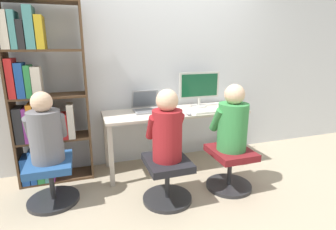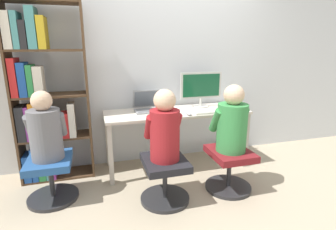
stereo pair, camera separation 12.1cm
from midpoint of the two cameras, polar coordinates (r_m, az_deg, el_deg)
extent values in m
plane|color=tan|center=(3.23, 4.57, -13.11)|extent=(14.00, 14.00, 0.00)
cube|color=silver|center=(3.48, 1.14, 11.35)|extent=(10.00, 0.05, 2.60)
cube|color=beige|center=(3.23, 2.98, 0.62)|extent=(1.76, 0.59, 0.03)
cube|color=#ADA497|center=(2.95, -11.21, -8.64)|extent=(0.05, 0.05, 0.70)
cube|color=#ADA497|center=(3.49, 17.53, -5.31)|extent=(0.05, 0.05, 0.70)
cube|color=#ADA497|center=(3.42, -12.01, -5.30)|extent=(0.05, 0.05, 0.70)
cube|color=#ADA497|center=(3.90, 13.42, -2.89)|extent=(0.05, 0.05, 0.70)
cylinder|color=beige|center=(3.49, 8.07, 1.94)|extent=(0.21, 0.21, 0.01)
cylinder|color=beige|center=(3.48, 8.10, 2.86)|extent=(0.04, 0.04, 0.10)
cube|color=beige|center=(3.44, 8.23, 6.41)|extent=(0.56, 0.02, 0.34)
cube|color=#144C2D|center=(3.43, 8.31, 6.38)|extent=(0.50, 0.01, 0.29)
cube|color=gray|center=(3.19, -3.15, 0.89)|extent=(0.33, 0.24, 0.02)
cube|color=slate|center=(3.19, -3.16, 1.09)|extent=(0.29, 0.19, 0.00)
cube|color=gray|center=(3.32, -3.81, 3.60)|extent=(0.33, 0.09, 0.23)
cube|color=slate|center=(3.31, -3.79, 3.55)|extent=(0.29, 0.07, 0.19)
cube|color=silver|center=(3.18, 10.61, 0.64)|extent=(0.46, 0.13, 0.02)
cube|color=#BAB8AD|center=(3.18, 10.63, 0.86)|extent=(0.42, 0.11, 0.00)
ellipsoid|color=#99999E|center=(3.05, 5.69, 0.28)|extent=(0.06, 0.11, 0.03)
cylinder|color=#262628|center=(3.06, 14.06, -14.91)|extent=(0.49, 0.49, 0.04)
cylinder|color=#262628|center=(2.97, 14.30, -11.75)|extent=(0.05, 0.05, 0.34)
cube|color=maroon|center=(2.89, 14.56, -8.11)|extent=(0.41, 0.48, 0.07)
cylinder|color=#262628|center=(2.78, 0.64, -17.65)|extent=(0.49, 0.49, 0.04)
cylinder|color=#262628|center=(2.69, 0.65, -14.27)|extent=(0.05, 0.05, 0.34)
cube|color=black|center=(2.59, 0.67, -10.31)|extent=(0.41, 0.48, 0.07)
cylinder|color=#388C47|center=(2.79, 14.93, -2.71)|extent=(0.31, 0.31, 0.50)
sphere|color=beige|center=(2.71, 15.41, 4.24)|extent=(0.21, 0.21, 0.21)
cylinder|color=#388C47|center=(2.76, 11.67, -1.12)|extent=(0.09, 0.22, 0.28)
cylinder|color=#388C47|center=(2.90, 16.78, -0.66)|extent=(0.09, 0.22, 0.28)
cylinder|color=maroon|center=(2.49, 0.69, -4.45)|extent=(0.28, 0.28, 0.49)
sphere|color=beige|center=(2.40, 0.71, 3.22)|extent=(0.21, 0.21, 0.21)
cylinder|color=maroon|center=(2.50, -2.74, -2.67)|extent=(0.08, 0.21, 0.27)
cylinder|color=maroon|center=(2.57, 3.11, -2.17)|extent=(0.08, 0.21, 0.27)
cube|color=#513823|center=(3.23, -29.73, 3.43)|extent=(0.02, 0.32, 1.96)
cube|color=#513823|center=(3.14, -16.06, 4.53)|extent=(0.02, 0.32, 1.96)
cube|color=#513823|center=(3.46, -21.35, -11.93)|extent=(0.74, 0.31, 0.02)
cube|color=#513823|center=(3.28, -22.15, -4.33)|extent=(0.74, 0.31, 0.02)
cube|color=#513823|center=(3.17, -23.00, 4.00)|extent=(0.74, 0.31, 0.02)
cube|color=#513823|center=(3.12, -23.91, 12.76)|extent=(0.74, 0.31, 0.02)
cube|color=#513823|center=(3.15, -24.90, 21.56)|extent=(0.74, 0.31, 0.02)
cube|color=#1E4C9E|center=(3.41, -27.13, -9.96)|extent=(0.08, 0.23, 0.31)
cube|color=#1E4C9E|center=(3.37, -25.93, -9.35)|extent=(0.06, 0.22, 0.38)
cube|color=#2D8C47|center=(3.34, -24.77, -9.29)|extent=(0.07, 0.19, 0.40)
cube|color=teal|center=(3.37, -23.53, -9.82)|extent=(0.05, 0.22, 0.31)
cube|color=#8C338C|center=(3.36, -22.62, -10.16)|extent=(0.05, 0.21, 0.26)
cube|color=#262628|center=(3.24, -28.15, -1.50)|extent=(0.08, 0.24, 0.38)
cube|color=#8C338C|center=(3.22, -27.04, -1.52)|extent=(0.04, 0.22, 0.37)
cube|color=orange|center=(3.22, -26.10, -1.05)|extent=(0.06, 0.26, 0.41)
cube|color=silver|center=(3.18, -24.98, -1.06)|extent=(0.07, 0.19, 0.42)
cube|color=orange|center=(3.19, -23.52, -1.91)|extent=(0.06, 0.20, 0.30)
cube|color=#2D8C47|center=(3.20, -22.06, -1.95)|extent=(0.08, 0.24, 0.28)
cube|color=red|center=(3.19, -20.45, -1.90)|extent=(0.08, 0.23, 0.27)
cube|color=silver|center=(3.15, -19.11, -0.94)|extent=(0.07, 0.19, 0.38)
cube|color=red|center=(3.16, -29.37, 7.15)|extent=(0.07, 0.24, 0.40)
cube|color=#1E4C9E|center=(3.14, -27.91, 6.88)|extent=(0.08, 0.23, 0.35)
cube|color=#2D8C47|center=(3.13, -26.55, 6.79)|extent=(0.06, 0.25, 0.33)
cube|color=silver|center=(3.10, -25.22, 6.71)|extent=(0.09, 0.19, 0.31)
cube|color=silver|center=(3.13, -30.44, 15.56)|extent=(0.08, 0.21, 0.36)
cube|color=teal|center=(3.14, -28.94, 15.76)|extent=(0.06, 0.26, 0.36)
cube|color=#262628|center=(3.09, -27.79, 15.14)|extent=(0.06, 0.20, 0.28)
cube|color=teal|center=(3.12, -26.30, 16.55)|extent=(0.08, 0.26, 0.41)
cube|color=gold|center=(3.10, -24.57, 15.94)|extent=(0.07, 0.27, 0.33)
cylinder|color=#262628|center=(3.01, -22.55, -16.18)|extent=(0.49, 0.49, 0.04)
cylinder|color=#262628|center=(2.92, -22.92, -13.00)|extent=(0.05, 0.05, 0.34)
cube|color=#234C84|center=(2.83, -23.34, -9.32)|extent=(0.41, 0.48, 0.07)
cylinder|color=slate|center=(2.74, -23.93, -3.95)|extent=(0.29, 0.29, 0.49)
sphere|color=beige|center=(2.66, -24.68, 2.82)|extent=(0.19, 0.19, 0.19)
cylinder|color=slate|center=(2.81, -26.73, -2.29)|extent=(0.08, 0.21, 0.27)
cylinder|color=slate|center=(2.77, -21.04, -1.91)|extent=(0.08, 0.21, 0.27)
camera|label=1|loc=(0.06, -88.85, 0.31)|focal=28.00mm
camera|label=2|loc=(0.06, 91.15, -0.31)|focal=28.00mm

